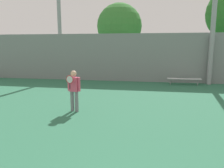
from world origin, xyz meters
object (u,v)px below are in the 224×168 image
light_pole_near_left (215,1)px  tree_green_broad (119,26)px  tennis_player (74,88)px  bench_adjacent_court (184,79)px

light_pole_near_left → tree_green_broad: size_ratio=1.51×
light_pole_near_left → tree_green_broad: light_pole_near_left is taller
tennis_player → tree_green_broad: bearing=102.7°
bench_adjacent_court → tree_green_broad: size_ratio=0.34×
bench_adjacent_court → tree_green_broad: tree_green_broad is taller
bench_adjacent_court → light_pole_near_left: size_ratio=0.23×
tree_green_broad → bench_adjacent_court: bearing=-46.0°
bench_adjacent_court → light_pole_near_left: 5.24m
bench_adjacent_court → tree_green_broad: 8.28m
tennis_player → bench_adjacent_court: tennis_player is taller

